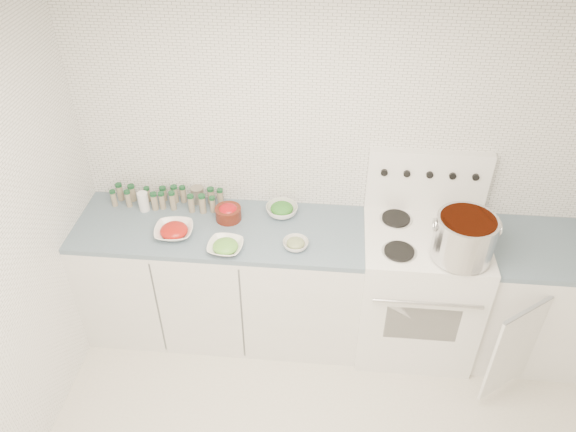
{
  "coord_description": "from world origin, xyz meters",
  "views": [
    {
      "loc": [
        -0.13,
        -1.55,
        3.14
      ],
      "look_at": [
        -0.38,
        1.14,
        1.06
      ],
      "focal_mm": 35.0,
      "sensor_mm": 36.0,
      "label": 1
    }
  ],
  "objects_px": {
    "stock_pot": "(465,236)",
    "bowl_snowpea": "(225,246)",
    "bowl_tomato": "(174,231)",
    "stove": "(417,286)"
  },
  "relations": [
    {
      "from": "stock_pot",
      "to": "bowl_snowpea",
      "type": "xyz_separation_m",
      "value": [
        -1.39,
        -0.03,
        -0.16
      ]
    },
    {
      "from": "bowl_snowpea",
      "to": "stove",
      "type": "bearing_deg",
      "value": 9.88
    },
    {
      "from": "bowl_tomato",
      "to": "bowl_snowpea",
      "type": "xyz_separation_m",
      "value": [
        0.35,
        -0.11,
        -0.0
      ]
    },
    {
      "from": "stove",
      "to": "stock_pot",
      "type": "relative_size",
      "value": 3.66
    },
    {
      "from": "stock_pot",
      "to": "stove",
      "type": "bearing_deg",
      "value": 133.54
    },
    {
      "from": "stove",
      "to": "bowl_tomato",
      "type": "relative_size",
      "value": 5.18
    },
    {
      "from": "bowl_tomato",
      "to": "bowl_snowpea",
      "type": "height_order",
      "value": "bowl_tomato"
    },
    {
      "from": "stock_pot",
      "to": "bowl_snowpea",
      "type": "distance_m",
      "value": 1.4
    },
    {
      "from": "stock_pot",
      "to": "bowl_snowpea",
      "type": "bearing_deg",
      "value": -178.68
    },
    {
      "from": "stove",
      "to": "stock_pot",
      "type": "distance_m",
      "value": 0.64
    }
  ]
}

